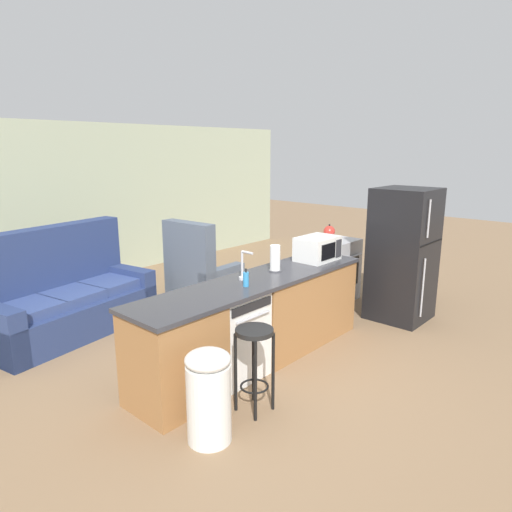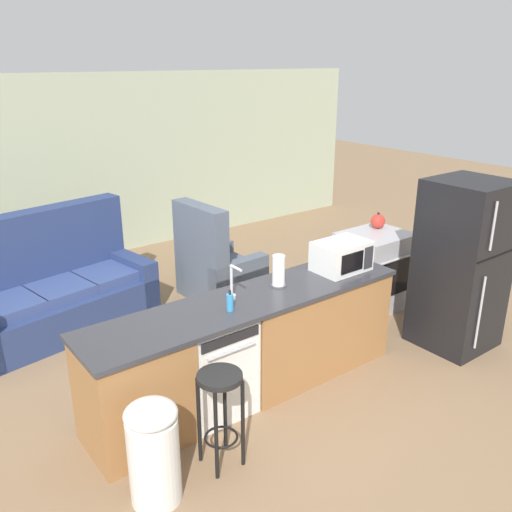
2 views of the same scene
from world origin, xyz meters
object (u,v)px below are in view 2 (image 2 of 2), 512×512
microwave (341,256)px  armchair (215,270)px  bar_stool (220,400)px  trash_bin (154,451)px  couch (53,293)px  kettle (378,221)px  refrigerator (462,265)px  dishwasher (211,364)px  paper_towel_roll (279,271)px  stove_range (373,270)px  soap_bottle (230,302)px

microwave → armchair: 2.01m
armchair → microwave: bearing=-84.0°
bar_stool → armchair: size_ratio=0.62×
trash_bin → couch: couch is taller
kettle → bar_stool: 3.36m
refrigerator → dishwasher: bearing=168.1°
dishwasher → paper_towel_roll: bearing=4.4°
armchair → kettle: bearing=-38.6°
refrigerator → kettle: 1.25m
paper_towel_roll → armchair: armchair is taller
dishwasher → trash_bin: size_ratio=1.14×
paper_towel_roll → microwave: bearing=-4.8°
trash_bin → couch: (0.28, 2.91, 0.02)m
dishwasher → armchair: size_ratio=0.70×
dishwasher → refrigerator: size_ratio=0.49×
stove_range → trash_bin: stove_range is taller
refrigerator → microwave: bearing=154.2°
kettle → armchair: size_ratio=0.17×
dishwasher → paper_towel_roll: size_ratio=2.98×
bar_stool → couch: couch is taller
dishwasher → kettle: (2.77, 0.68, 0.56)m
couch → refrigerator: bearing=-42.0°
stove_range → refrigerator: size_ratio=0.53×
paper_towel_roll → soap_bottle: 0.64m
microwave → bar_stool: (-1.77, -0.60, -0.50)m
microwave → paper_towel_roll: size_ratio=1.77×
armchair → stove_range: bearing=-44.9°
stove_range → kettle: size_ratio=4.39×
refrigerator → microwave: (-1.14, 0.55, 0.19)m
couch → bar_stool: bearing=-85.0°
kettle → couch: size_ratio=0.10×
kettle → trash_bin: bearing=-160.3°
paper_towel_roll → soap_bottle: size_ratio=1.60×
dishwasher → trash_bin: bearing=-143.7°
microwave → paper_towel_roll: 0.71m
microwave → couch: size_ratio=0.24×
refrigerator → trash_bin: bearing=-178.9°
stove_range → soap_bottle: (-2.46, -0.64, 0.52)m
soap_bottle → bar_stool: (-0.44, -0.51, -0.44)m
trash_bin → paper_towel_roll: bearing=23.0°
refrigerator → kettle: size_ratio=8.30×
soap_bottle → bar_stool: size_ratio=0.24×
soap_bottle → stove_range: bearing=14.6°
stove_range → couch: couch is taller
dishwasher → bar_stool: size_ratio=1.14×
dishwasher → soap_bottle: 0.58m
refrigerator → bar_stool: (-2.90, -0.05, -0.32)m
stove_range → bar_stool: bearing=-158.5°
microwave → armchair: bearing=96.0°
dishwasher → kettle: bearing=13.8°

